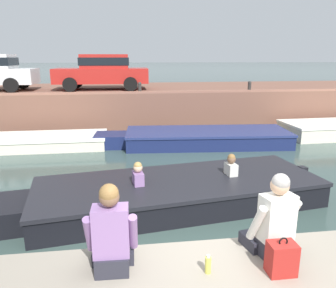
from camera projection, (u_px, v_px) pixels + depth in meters
The scene contains 13 objects.
ground_plane at pixel (170, 174), 8.92m from camera, with size 400.00×400.00×0.00m, color #384C47.
far_quay_wall at pixel (148, 104), 16.27m from camera, with size 60.00×6.00×1.67m, color brown.
far_wall_coping at pixel (153, 92), 13.28m from camera, with size 60.00×0.24×0.08m, color #925F4C.
boat_moored_west_cream at pixel (49, 141), 11.53m from camera, with size 5.22×1.75×0.44m.
boat_moored_central_navy at pixel (199, 138), 11.82m from camera, with size 7.02×2.43×0.54m.
motorboat_passing at pixel (166, 193), 6.97m from camera, with size 7.37×2.96×1.03m.
car_left_inner_red at pixel (103, 70), 14.65m from camera, with size 4.13×2.03×1.54m.
mooring_bollard_mid at pixel (140, 87), 13.29m from camera, with size 0.15×0.15×0.45m.
mooring_bollard_east at pixel (249, 86), 13.89m from camera, with size 0.15×0.15×0.45m.
person_seated_left at pixel (112, 237), 3.33m from camera, with size 0.54×0.53×0.97m.
person_seated_right at pixel (273, 223), 3.60m from camera, with size 0.58×0.59×0.97m.
bottle_drink at pixel (208, 265), 3.33m from camera, with size 0.06×0.06×0.20m.
backpack_on_ledge at pixel (281, 258), 3.32m from camera, with size 0.28×0.24×0.41m.
Camera 1 is at (-1.16, -3.43, 3.08)m, focal length 35.00 mm.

